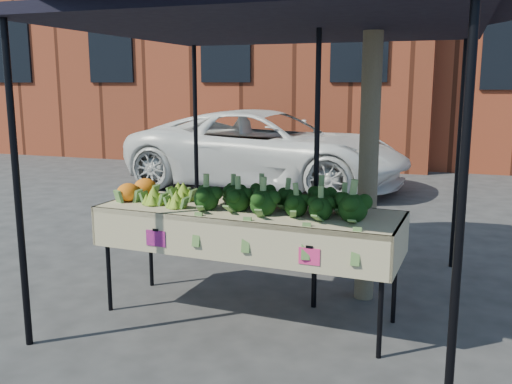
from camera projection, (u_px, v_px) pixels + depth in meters
name	position (u px, v px, depth m)	size (l,w,h in m)	color
ground	(255.00, 314.00, 4.67)	(90.00, 90.00, 0.00)	#2C2C2E
table	(248.00, 263.00, 4.55)	(2.44, 0.92, 0.90)	tan
canopy	(278.00, 144.00, 4.76)	(3.16, 3.16, 2.74)	black
broccoli_heap	(282.00, 194.00, 4.38)	(1.37, 0.57, 0.26)	black
romanesco_cluster	(174.00, 191.00, 4.69)	(0.43, 0.57, 0.20)	#89B027
cauliflower_pair	(137.00, 188.00, 4.84)	(0.23, 0.43, 0.18)	orange
vehicle	(268.00, 46.00, 9.92)	(2.33, 1.41, 5.06)	white
street_tree	(374.00, 15.00, 4.59)	(2.46, 2.46, 4.84)	#1E4C14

